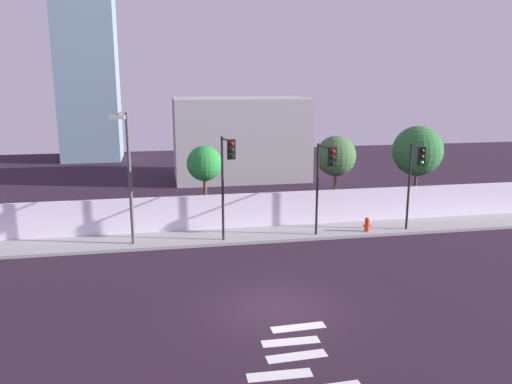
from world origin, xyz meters
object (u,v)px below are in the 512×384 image
at_px(traffic_light_right, 227,168).
at_px(roadside_tree_leftmost, 204,164).
at_px(street_lamp_curbside, 128,166).
at_px(traffic_light_left, 416,169).
at_px(fire_hydrant, 367,224).
at_px(roadside_tree_midright, 418,151).
at_px(traffic_light_center, 325,171).
at_px(roadside_tree_midleft, 336,156).

distance_m(traffic_light_right, roadside_tree_leftmost, 4.18).
distance_m(traffic_light_right, street_lamp_curbside, 4.50).
distance_m(traffic_light_left, roadside_tree_leftmost, 10.89).
distance_m(traffic_light_right, fire_hydrant, 8.01).
height_order(roadside_tree_leftmost, roadside_tree_midright, roadside_tree_midright).
bearing_deg(traffic_light_center, roadside_tree_midleft, 64.41).
bearing_deg(traffic_light_left, street_lamp_curbside, 177.33).
xyz_separation_m(traffic_light_left, traffic_light_center, (-4.65, 0.04, 0.06)).
bearing_deg(roadside_tree_leftmost, fire_hydrant, -23.44).
xyz_separation_m(street_lamp_curbside, fire_hydrant, (11.75, 0.14, -3.42)).
distance_m(street_lamp_curbside, fire_hydrant, 12.24).
bearing_deg(roadside_tree_midleft, traffic_light_left, -58.18).
height_order(traffic_light_right, roadside_tree_leftmost, traffic_light_right).
distance_m(traffic_light_left, fire_hydrant, 3.66).
distance_m(traffic_light_left, roadside_tree_midleft, 4.99).
height_order(street_lamp_curbside, roadside_tree_midleft, street_lamp_curbside).
relative_size(traffic_light_center, traffic_light_right, 0.91).
bearing_deg(traffic_light_right, street_lamp_curbside, 173.69).
distance_m(roadside_tree_midleft, roadside_tree_midright, 4.95).
relative_size(traffic_light_right, roadside_tree_midright, 0.98).
relative_size(traffic_light_center, roadside_tree_midleft, 0.98).
relative_size(traffic_light_center, fire_hydrant, 6.26).
relative_size(roadside_tree_leftmost, roadside_tree_midright, 0.84).
bearing_deg(roadside_tree_midleft, roadside_tree_leftmost, 180.00).
xyz_separation_m(fire_hydrant, roadside_tree_midright, (4.38, 3.46, 3.16)).
height_order(traffic_light_center, fire_hydrant, traffic_light_center).
relative_size(roadside_tree_midleft, roadside_tree_midright, 0.91).
relative_size(traffic_light_left, roadside_tree_leftmost, 1.05).
relative_size(traffic_light_right, fire_hydrant, 6.86).
relative_size(traffic_light_left, fire_hydrant, 6.13).
bearing_deg(traffic_light_center, roadside_tree_midright, 31.13).
relative_size(roadside_tree_leftmost, roadside_tree_midleft, 0.92).
distance_m(traffic_light_center, traffic_light_right, 4.70).
distance_m(fire_hydrant, roadside_tree_leftmost, 9.13).
xyz_separation_m(traffic_light_center, fire_hydrant, (2.59, 0.75, -2.99)).
xyz_separation_m(traffic_light_left, roadside_tree_midleft, (-2.63, 4.24, 0.08)).
height_order(traffic_light_left, roadside_tree_midleft, roadside_tree_midleft).
height_order(street_lamp_curbside, roadside_tree_leftmost, street_lamp_curbside).
bearing_deg(roadside_tree_leftmost, traffic_light_right, -80.44).
xyz_separation_m(traffic_light_center, roadside_tree_leftmost, (-5.38, 4.21, -0.19)).
height_order(traffic_light_center, roadside_tree_midright, roadside_tree_midright).
bearing_deg(roadside_tree_midright, roadside_tree_leftmost, 180.00).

